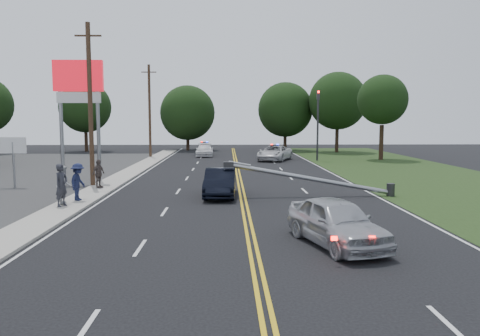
{
  "coord_description": "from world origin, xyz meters",
  "views": [
    {
      "loc": [
        -0.83,
        -17.04,
        4.21
      ],
      "look_at": [
        -0.18,
        6.82,
        1.7
      ],
      "focal_mm": 35.0,
      "sensor_mm": 36.0,
      "label": 1
    }
  ],
  "objects_px": {
    "bystander_a": "(61,185)",
    "fallen_streetlight": "(320,180)",
    "small_sign": "(13,150)",
    "waiting_sedan": "(336,222)",
    "emergency_a": "(275,153)",
    "bystander_b": "(64,184)",
    "utility_pole_far": "(150,111)",
    "bystander_c": "(78,182)",
    "pylon_sign": "(79,91)",
    "utility_pole_mid": "(90,105)",
    "crashed_sedan": "(220,183)",
    "bystander_d": "(98,174)",
    "traffic_signal": "(318,119)",
    "emergency_b": "(205,150)"
  },
  "relations": [
    {
      "from": "utility_pole_far",
      "to": "bystander_c",
      "type": "xyz_separation_m",
      "value": [
        0.85,
        -27.52,
        -4.02
      ]
    },
    {
      "from": "pylon_sign",
      "to": "emergency_a",
      "type": "relative_size",
      "value": 1.45
    },
    {
      "from": "bystander_d",
      "to": "emergency_b",
      "type": "bearing_deg",
      "value": 13.37
    },
    {
      "from": "waiting_sedan",
      "to": "bystander_a",
      "type": "distance_m",
      "value": 13.24
    },
    {
      "from": "bystander_b",
      "to": "emergency_a",
      "type": "bearing_deg",
      "value": -47.36
    },
    {
      "from": "fallen_streetlight",
      "to": "bystander_c",
      "type": "bearing_deg",
      "value": -173.09
    },
    {
      "from": "crashed_sedan",
      "to": "traffic_signal",
      "type": "bearing_deg",
      "value": 68.28
    },
    {
      "from": "utility_pole_far",
      "to": "emergency_b",
      "type": "height_order",
      "value": "utility_pole_far"
    },
    {
      "from": "small_sign",
      "to": "traffic_signal",
      "type": "distance_m",
      "value": 28.72
    },
    {
      "from": "small_sign",
      "to": "fallen_streetlight",
      "type": "relative_size",
      "value": 0.33
    },
    {
      "from": "bystander_a",
      "to": "fallen_streetlight",
      "type": "bearing_deg",
      "value": -54.89
    },
    {
      "from": "small_sign",
      "to": "waiting_sedan",
      "type": "distance_m",
      "value": 21.81
    },
    {
      "from": "crashed_sedan",
      "to": "bystander_c",
      "type": "xyz_separation_m",
      "value": [
        -7.13,
        -1.73,
        0.3
      ]
    },
    {
      "from": "bystander_b",
      "to": "bystander_a",
      "type": "bearing_deg",
      "value": 171.98
    },
    {
      "from": "bystander_b",
      "to": "waiting_sedan",
      "type": "bearing_deg",
      "value": -142.87
    },
    {
      "from": "crashed_sedan",
      "to": "waiting_sedan",
      "type": "height_order",
      "value": "waiting_sedan"
    },
    {
      "from": "small_sign",
      "to": "utility_pole_mid",
      "type": "relative_size",
      "value": 0.31
    },
    {
      "from": "pylon_sign",
      "to": "small_sign",
      "type": "height_order",
      "value": "pylon_sign"
    },
    {
      "from": "bystander_c",
      "to": "bystander_d",
      "type": "bearing_deg",
      "value": 9.36
    },
    {
      "from": "crashed_sedan",
      "to": "bystander_a",
      "type": "relative_size",
      "value": 2.3
    },
    {
      "from": "bystander_c",
      "to": "emergency_a",
      "type": "bearing_deg",
      "value": -20.05
    },
    {
      "from": "traffic_signal",
      "to": "fallen_streetlight",
      "type": "relative_size",
      "value": 0.75
    },
    {
      "from": "utility_pole_mid",
      "to": "crashed_sedan",
      "type": "relative_size",
      "value": 2.17
    },
    {
      "from": "emergency_b",
      "to": "bystander_b",
      "type": "relative_size",
      "value": 2.55
    },
    {
      "from": "fallen_streetlight",
      "to": "utility_pole_far",
      "type": "xyz_separation_m",
      "value": [
        -13.39,
        26.0,
        4.17
      ]
    },
    {
      "from": "waiting_sedan",
      "to": "emergency_a",
      "type": "distance_m",
      "value": 32.07
    },
    {
      "from": "utility_pole_mid",
      "to": "emergency_a",
      "type": "relative_size",
      "value": 1.82
    },
    {
      "from": "utility_pole_mid",
      "to": "bystander_d",
      "type": "bearing_deg",
      "value": -60.13
    },
    {
      "from": "waiting_sedan",
      "to": "bystander_b",
      "type": "distance_m",
      "value": 13.82
    },
    {
      "from": "traffic_signal",
      "to": "utility_pole_far",
      "type": "relative_size",
      "value": 0.7
    },
    {
      "from": "fallen_streetlight",
      "to": "crashed_sedan",
      "type": "xyz_separation_m",
      "value": [
        -5.41,
        0.21,
        -0.16
      ]
    },
    {
      "from": "bystander_d",
      "to": "bystander_c",
      "type": "bearing_deg",
      "value": -153.26
    },
    {
      "from": "traffic_signal",
      "to": "bystander_c",
      "type": "relative_size",
      "value": 3.75
    },
    {
      "from": "small_sign",
      "to": "bystander_d",
      "type": "height_order",
      "value": "small_sign"
    },
    {
      "from": "crashed_sedan",
      "to": "pylon_sign",
      "type": "bearing_deg",
      "value": 149.92
    },
    {
      "from": "pylon_sign",
      "to": "small_sign",
      "type": "xyz_separation_m",
      "value": [
        -3.5,
        -2.0,
        -3.66
      ]
    },
    {
      "from": "crashed_sedan",
      "to": "waiting_sedan",
      "type": "relative_size",
      "value": 0.99
    },
    {
      "from": "utility_pole_mid",
      "to": "waiting_sedan",
      "type": "relative_size",
      "value": 2.13
    },
    {
      "from": "emergency_a",
      "to": "bystander_b",
      "type": "relative_size",
      "value": 2.99
    },
    {
      "from": "traffic_signal",
      "to": "emergency_a",
      "type": "relative_size",
      "value": 1.28
    },
    {
      "from": "bystander_c",
      "to": "bystander_d",
      "type": "distance_m",
      "value": 4.3
    },
    {
      "from": "utility_pole_far",
      "to": "bystander_c",
      "type": "bearing_deg",
      "value": -88.23
    },
    {
      "from": "crashed_sedan",
      "to": "fallen_streetlight",
      "type": "bearing_deg",
      "value": -0.33
    },
    {
      "from": "bystander_d",
      "to": "utility_pole_far",
      "type": "bearing_deg",
      "value": 26.54
    },
    {
      "from": "crashed_sedan",
      "to": "emergency_b",
      "type": "distance_m",
      "value": 27.81
    },
    {
      "from": "small_sign",
      "to": "bystander_b",
      "type": "distance_m",
      "value": 8.28
    },
    {
      "from": "utility_pole_far",
      "to": "waiting_sedan",
      "type": "height_order",
      "value": "utility_pole_far"
    },
    {
      "from": "traffic_signal",
      "to": "bystander_d",
      "type": "xyz_separation_m",
      "value": [
        -16.8,
        -19.22,
        -3.24
      ]
    },
    {
      "from": "waiting_sedan",
      "to": "emergency_a",
      "type": "bearing_deg",
      "value": 71.86
    },
    {
      "from": "small_sign",
      "to": "traffic_signal",
      "type": "height_order",
      "value": "traffic_signal"
    }
  ]
}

